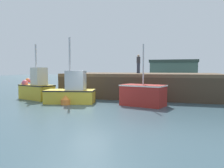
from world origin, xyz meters
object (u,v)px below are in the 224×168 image
Objects in this scene: fishing_boat_mid at (143,95)px; mooring_buoy_foreground at (66,100)px; fishing_boat_near_right at (72,91)px; dockworker at (138,64)px; fishing_boat_near_left at (36,88)px.

fishing_boat_mid reaches higher than mooring_buoy_foreground.
dockworker is at bearing 57.18° from fishing_boat_near_right.
fishing_boat_near_right reaches higher than fishing_boat_near_left.
fishing_boat_near_left is at bearing 164.16° from fishing_boat_near_right.
fishing_boat_near_right is at bearing -122.82° from dockworker.
mooring_buoy_foreground is (3.60, -1.85, -0.61)m from fishing_boat_near_left.
fishing_boat_mid is 2.39× the size of dockworker.
fishing_boat_near_right is 5.05m from fishing_boat_mid.
fishing_boat_mid reaches higher than dockworker.
fishing_boat_mid is 6.04m from dockworker.
fishing_boat_mid is at bearing 3.50° from fishing_boat_near_right.
dockworker is (-1.29, 5.49, 2.16)m from fishing_boat_mid.
fishing_boat_near_left reaches higher than dockworker.
mooring_buoy_foreground is at bearing -27.24° from fishing_boat_near_left.
fishing_boat_near_left is at bearing -147.20° from dockworker.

